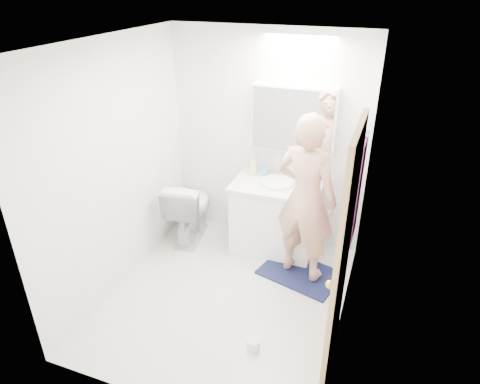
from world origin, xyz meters
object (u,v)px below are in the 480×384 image
at_px(medicine_cabinet, 294,119).
at_px(soap_bottle_a, 253,165).
at_px(soap_bottle_b, 265,169).
at_px(vanity_cabinet, 275,219).
at_px(toilet_paper_roll, 254,344).
at_px(person, 306,199).
at_px(toothbrush_cup, 304,178).
at_px(toilet, 189,209).

distance_m(medicine_cabinet, soap_bottle_a, 0.70).
xyz_separation_m(soap_bottle_a, soap_bottle_b, (0.13, 0.03, -0.04)).
relative_size(vanity_cabinet, toilet_paper_roll, 8.18).
distance_m(person, soap_bottle_a, 0.89).
distance_m(soap_bottle_a, toilet_paper_roll, 1.96).
height_order(person, toothbrush_cup, person).
xyz_separation_m(soap_bottle_a, toilet_paper_roll, (0.58, -1.65, -0.89)).
bearing_deg(toilet, toilet_paper_roll, 124.88).
height_order(vanity_cabinet, person, person).
bearing_deg(soap_bottle_b, medicine_cabinet, 6.02).
relative_size(medicine_cabinet, soap_bottle_a, 3.61).
relative_size(person, toothbrush_cup, 16.67).
relative_size(soap_bottle_a, toilet_paper_roll, 2.22).
distance_m(soap_bottle_b, toothbrush_cup, 0.45).
relative_size(medicine_cabinet, toilet_paper_roll, 8.00).
distance_m(soap_bottle_a, soap_bottle_b, 0.14).
bearing_deg(person, soap_bottle_b, -27.82).
height_order(soap_bottle_a, soap_bottle_b, soap_bottle_a).
height_order(soap_bottle_b, toilet_paper_roll, soap_bottle_b).
relative_size(person, soap_bottle_a, 7.06).
distance_m(vanity_cabinet, soap_bottle_a, 0.65).
height_order(toilet, person, person).
bearing_deg(vanity_cabinet, toilet_paper_roll, -80.01).
xyz_separation_m(person, soap_bottle_a, (-0.72, 0.52, 0.03)).
bearing_deg(toilet, person, 162.11).
relative_size(toilet, toothbrush_cup, 7.51).
bearing_deg(medicine_cabinet, toilet, -163.65).
bearing_deg(soap_bottle_b, toothbrush_cup, -2.54).
height_order(person, soap_bottle_a, person).
distance_m(vanity_cabinet, toilet_paper_roll, 1.56).
height_order(toilet, soap_bottle_b, soap_bottle_b).
bearing_deg(person, vanity_cabinet, -27.28).
bearing_deg(toothbrush_cup, medicine_cabinet, 163.21).
distance_m(vanity_cabinet, soap_bottle_b, 0.57).
bearing_deg(soap_bottle_b, vanity_cabinet, -44.22).
height_order(vanity_cabinet, toothbrush_cup, toothbrush_cup).
height_order(vanity_cabinet, toilet_paper_roll, vanity_cabinet).
height_order(medicine_cabinet, toilet, medicine_cabinet).
distance_m(toilet, person, 1.52).
xyz_separation_m(medicine_cabinet, toilet_paper_roll, (0.16, -1.71, -1.45)).
distance_m(vanity_cabinet, person, 0.75).
xyz_separation_m(vanity_cabinet, toothbrush_cup, (0.27, 0.16, 0.48)).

